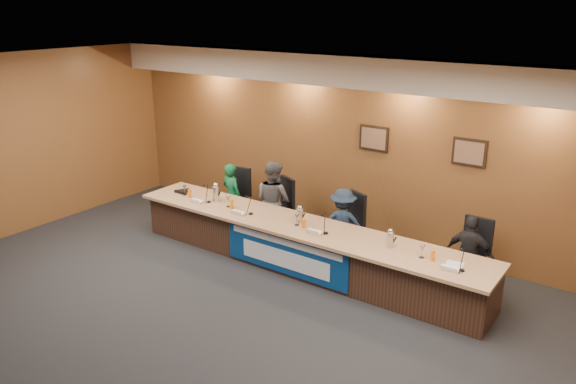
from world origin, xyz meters
name	(u,v)px	position (x,y,z in m)	size (l,w,h in m)	color
floor	(194,336)	(0.00, 0.00, 0.00)	(10.00, 10.00, 0.00)	black
ceiling	(178,80)	(0.00, 0.00, 3.20)	(10.00, 8.00, 0.04)	silver
wall_back	(353,149)	(0.00, 4.00, 1.60)	(10.00, 0.04, 3.20)	brown
soffit	(349,71)	(0.00, 3.75, 2.95)	(10.00, 0.50, 0.50)	beige
dais_body	(301,247)	(0.00, 2.40, 0.35)	(6.00, 0.80, 0.70)	#392216
dais_top	(299,226)	(0.00, 2.35, 0.72)	(6.10, 0.95, 0.05)	tan
banner	(285,254)	(0.00, 1.99, 0.38)	(2.20, 0.02, 0.65)	navy
banner_text_upper	(285,242)	(0.00, 1.97, 0.58)	(2.00, 0.01, 0.10)	silver
banner_text_lower	(285,259)	(0.00, 1.97, 0.30)	(1.60, 0.01, 0.28)	silver
wall_photo_left	(374,138)	(0.40, 3.97, 1.85)	(0.52, 0.04, 0.42)	black
wall_photo_right	(469,152)	(2.00, 3.97, 1.85)	(0.52, 0.04, 0.42)	black
panelist_a	(232,196)	(-2.00, 3.08, 0.61)	(0.45, 0.29, 1.23)	#10572D
panelist_b	(273,201)	(-1.04, 3.08, 0.71)	(0.69, 0.54, 1.42)	#4D4F53
panelist_c	(343,224)	(0.36, 3.08, 0.60)	(0.77, 0.44, 1.19)	#19283D
panelist_d	(469,255)	(2.43, 3.08, 0.60)	(0.70, 0.29, 1.20)	black
office_chair_a	(235,201)	(-2.00, 3.18, 0.48)	(0.48, 0.48, 0.08)	black
office_chair_b	(277,211)	(-1.04, 3.18, 0.48)	(0.48, 0.48, 0.08)	black
office_chair_c	(345,229)	(0.36, 3.18, 0.48)	(0.48, 0.48, 0.08)	black
office_chair_d	(471,261)	(2.43, 3.18, 0.48)	(0.48, 0.48, 0.08)	black
nameplate_a	(194,201)	(-1.99, 2.11, 0.80)	(0.24, 0.06, 0.09)	white
microphone_a	(209,202)	(-1.82, 2.28, 0.76)	(0.07, 0.07, 0.02)	black
juice_glass_a	(190,193)	(-2.26, 2.27, 0.82)	(0.06, 0.06, 0.15)	orange
water_glass_a	(185,190)	(-2.42, 2.31, 0.84)	(0.08, 0.08, 0.18)	silver
nameplate_b	(236,212)	(-1.05, 2.09, 0.80)	(0.24, 0.06, 0.09)	white
microphone_b	(251,214)	(-0.88, 2.26, 0.76)	(0.07, 0.07, 0.02)	black
juice_glass_b	(232,204)	(-1.30, 2.28, 0.82)	(0.06, 0.06, 0.15)	orange
water_glass_b	(228,202)	(-1.40, 2.31, 0.84)	(0.08, 0.08, 0.18)	silver
nameplate_c	(312,232)	(0.39, 2.13, 0.80)	(0.24, 0.06, 0.09)	white
microphone_c	(326,233)	(0.54, 2.27, 0.76)	(0.07, 0.07, 0.02)	black
juice_glass_c	(304,223)	(0.15, 2.27, 0.82)	(0.06, 0.06, 0.15)	orange
water_glass_c	(297,220)	(0.00, 2.30, 0.84)	(0.08, 0.08, 0.18)	silver
nameplate_d	(449,269)	(2.46, 2.11, 0.80)	(0.24, 0.06, 0.09)	white
microphone_d	(462,270)	(2.59, 2.24, 0.76)	(0.07, 0.07, 0.02)	black
juice_glass_d	(433,256)	(2.17, 2.31, 0.82)	(0.06, 0.06, 0.15)	orange
water_glass_d	(422,252)	(2.02, 2.31, 0.84)	(0.08, 0.08, 0.18)	silver
carafe_left	(216,194)	(-1.76, 2.41, 0.88)	(0.13, 0.13, 0.26)	silver
carafe_mid	(300,216)	(-0.03, 2.42, 0.86)	(0.11, 0.11, 0.22)	silver
carafe_right	(390,240)	(1.52, 2.38, 0.86)	(0.11, 0.11, 0.22)	silver
speakerphone	(183,191)	(-2.55, 2.38, 0.78)	(0.32, 0.32, 0.05)	black
paper_stack	(454,266)	(2.46, 2.32, 0.75)	(0.22, 0.30, 0.01)	white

